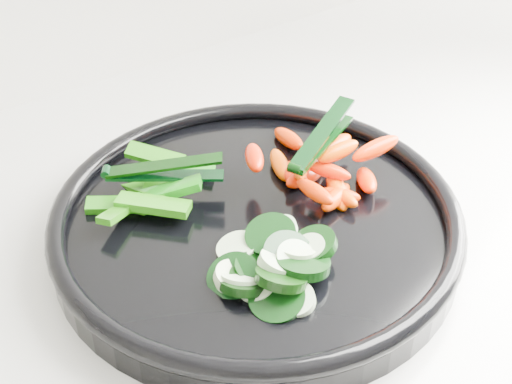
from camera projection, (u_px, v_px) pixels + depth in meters
veggie_tray at (256, 222)px, 0.65m from camera, size 0.40×0.40×0.04m
cucumber_pile at (269, 266)px, 0.59m from camera, size 0.12×0.12×0.04m
carrot_pile at (319, 169)px, 0.68m from camera, size 0.15×0.16×0.06m
pepper_pile at (154, 190)px, 0.67m from camera, size 0.14×0.13×0.04m
tong_carrot at (320, 140)px, 0.66m from camera, size 0.11×0.06×0.02m
tong_pepper at (161, 171)px, 0.66m from camera, size 0.10×0.08×0.02m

